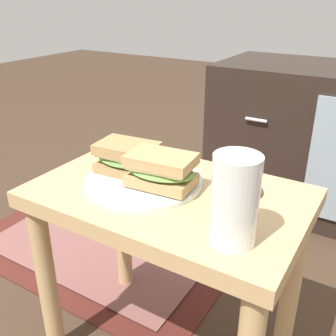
% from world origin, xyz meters
% --- Properties ---
extents(side_table, '(0.56, 0.36, 0.46)m').
position_xyz_m(side_table, '(0.00, 0.00, 0.37)').
color(side_table, tan).
rests_on(side_table, ground).
extents(area_rug, '(0.92, 0.72, 0.01)m').
position_xyz_m(area_rug, '(-0.43, 0.32, 0.00)').
color(area_rug, '#4C1E19').
rests_on(area_rug, ground).
extents(plate, '(0.25, 0.25, 0.01)m').
position_xyz_m(plate, '(-0.06, 0.00, 0.47)').
color(plate, silver).
rests_on(plate, side_table).
extents(sandwich_front, '(0.15, 0.10, 0.07)m').
position_xyz_m(sandwich_front, '(-0.11, 0.01, 0.50)').
color(sandwich_front, '#9E7A4C').
rests_on(sandwich_front, plate).
extents(sandwich_back, '(0.15, 0.10, 0.07)m').
position_xyz_m(sandwich_back, '(-0.01, -0.01, 0.51)').
color(sandwich_back, tan).
rests_on(sandwich_back, plate).
extents(beer_glass, '(0.08, 0.08, 0.15)m').
position_xyz_m(beer_glass, '(0.18, -0.10, 0.53)').
color(beer_glass, silver).
rests_on(beer_glass, side_table).
extents(coaster, '(0.09, 0.09, 0.01)m').
position_xyz_m(coaster, '(0.13, 0.07, 0.46)').
color(coaster, '#332D28').
rests_on(coaster, side_table).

